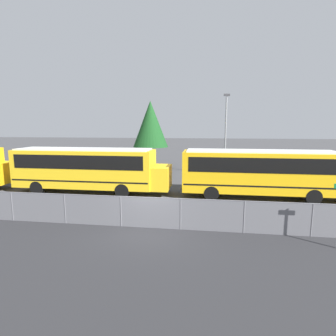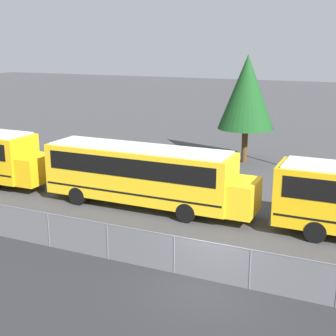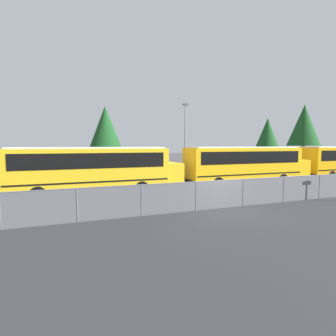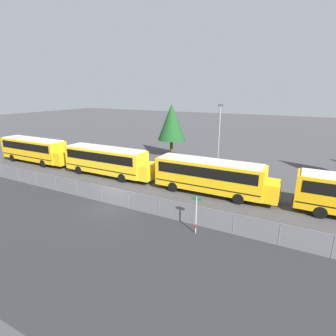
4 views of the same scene
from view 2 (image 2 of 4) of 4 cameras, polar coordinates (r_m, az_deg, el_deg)
ground_plane at (r=18.28m, az=5.17°, el=-13.52°), size 200.00×200.00×0.00m
fence at (r=17.90m, az=5.23°, el=-11.25°), size 63.09×0.07×1.58m
school_bus_1 at (r=25.20m, az=-3.08°, el=-0.48°), size 11.86×2.58×3.37m
tree_1 at (r=34.97m, az=9.59°, el=9.09°), size 4.13×4.13×7.95m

